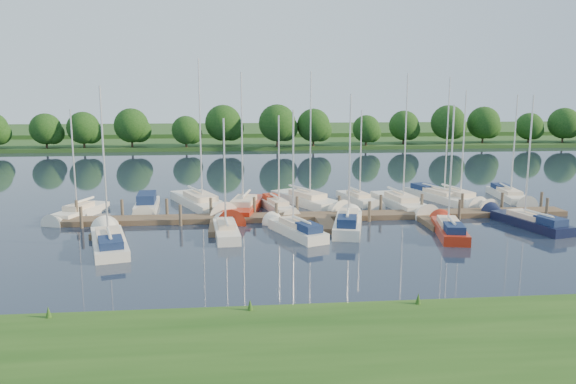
{
  "coord_description": "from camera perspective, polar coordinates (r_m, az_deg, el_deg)",
  "views": [
    {
      "loc": [
        -6.72,
        -34.79,
        9.93
      ],
      "look_at": [
        -2.59,
        8.0,
        2.2
      ],
      "focal_mm": 35.0,
      "sensor_mm": 36.0,
      "label": 1
    }
  ],
  "objects": [
    {
      "name": "sailboat_s_5",
      "position": [
        45.47,
        23.2,
        -2.85
      ],
      "size": [
        3.41,
        7.97,
        10.07
      ],
      "rotation": [
        0.0,
        0.0,
        0.24
      ],
      "color": "black",
      "rests_on": "ground"
    },
    {
      "name": "sailboat_s_2",
      "position": [
        39.36,
        0.8,
        -3.93
      ],
      "size": [
        3.78,
        6.93,
        9.09
      ],
      "rotation": [
        0.0,
        0.0,
        0.39
      ],
      "color": "silver",
      "rests_on": "ground"
    },
    {
      "name": "dock",
      "position": [
        43.73,
        3.47,
        -2.68
      ],
      "size": [
        40.0,
        6.0,
        0.4
      ],
      "color": "#493729",
      "rests_on": "ground"
    },
    {
      "name": "sailboat_n_2",
      "position": [
        49.34,
        -8.8,
        -1.21
      ],
      "size": [
        5.78,
        10.23,
        13.1
      ],
      "rotation": [
        0.0,
        0.0,
        3.55
      ],
      "color": "silver",
      "rests_on": "ground"
    },
    {
      "name": "sailboat_n_3",
      "position": [
        46.74,
        -4.53,
        -1.75
      ],
      "size": [
        3.78,
        9.43,
        11.89
      ],
      "rotation": [
        0.0,
        0.0,
        2.94
      ],
      "color": "#A2220F",
      "rests_on": "ground"
    },
    {
      "name": "motorboat",
      "position": [
        49.01,
        -14.16,
        -1.38
      ],
      "size": [
        2.15,
        6.34,
        1.78
      ],
      "rotation": [
        0.0,
        0.0,
        3.21
      ],
      "color": "silver",
      "rests_on": "ground"
    },
    {
      "name": "sailboat_s_1",
      "position": [
        39.51,
        -6.31,
        -4.01
      ],
      "size": [
        2.02,
        6.57,
        8.5
      ],
      "rotation": [
        0.0,
        0.0,
        0.09
      ],
      "color": "silver",
      "rests_on": "ground"
    },
    {
      "name": "sailboat_s_4",
      "position": [
        41.05,
        16.03,
        -3.74
      ],
      "size": [
        2.97,
        7.38,
        9.42
      ],
      "rotation": [
        0.0,
        0.0,
        -0.21
      ],
      "color": "#A2220F",
      "rests_on": "ground"
    },
    {
      "name": "distant_hill",
      "position": [
        135.27,
        -2.67,
        6.27
      ],
      "size": [
        220.0,
        40.0,
        1.4
      ],
      "primitive_type": "cube",
      "color": "#305224",
      "rests_on": "ground"
    },
    {
      "name": "sailboat_n_5",
      "position": [
        49.66,
        2.08,
        -1.02
      ],
      "size": [
        5.84,
        9.15,
        12.05
      ],
      "rotation": [
        0.0,
        0.0,
        3.62
      ],
      "color": "silver",
      "rests_on": "ground"
    },
    {
      "name": "far_shore",
      "position": [
        110.42,
        -2.02,
        5.18
      ],
      "size": [
        180.0,
        30.0,
        0.6
      ],
      "primitive_type": "cube",
      "color": "#22481B",
      "rests_on": "ground"
    },
    {
      "name": "sailboat_s_3",
      "position": [
        41.16,
        6.12,
        -3.33
      ],
      "size": [
        3.41,
        7.89,
        10.23
      ],
      "rotation": [
        0.0,
        0.0,
        -0.25
      ],
      "color": "silver",
      "rests_on": "ground"
    },
    {
      "name": "treeline",
      "position": [
        97.01,
        -1.95,
        6.77
      ],
      "size": [
        145.58,
        9.07,
        8.25
      ],
      "color": "#38281C",
      "rests_on": "ground"
    },
    {
      "name": "sailboat_n_4",
      "position": [
        47.28,
        -1.07,
        -1.54
      ],
      "size": [
        2.84,
        6.5,
        8.35
      ],
      "rotation": [
        0.0,
        0.0,
        3.39
      ],
      "color": "silver",
      "rests_on": "ground"
    },
    {
      "name": "sailboat_s_0",
      "position": [
        38.23,
        -17.74,
        -4.87
      ],
      "size": [
        3.81,
        8.49,
        10.64
      ],
      "rotation": [
        0.0,
        0.0,
        0.27
      ],
      "color": "silver",
      "rests_on": "ground"
    },
    {
      "name": "sailboat_n_7",
      "position": [
        49.49,
        11.48,
        -1.26
      ],
      "size": [
        3.34,
        9.41,
        11.82
      ],
      "rotation": [
        0.0,
        0.0,
        3.29
      ],
      "color": "silver",
      "rests_on": "ground"
    },
    {
      "name": "mooring_pilings",
      "position": [
        44.73,
        3.25,
        -1.86
      ],
      "size": [
        38.24,
        2.84,
        2.0
      ],
      "color": "#473D33",
      "rests_on": "ground"
    },
    {
      "name": "sailboat_n_9",
      "position": [
        53.05,
        16.94,
        -0.74
      ],
      "size": [
        3.56,
        8.23,
        10.46
      ],
      "rotation": [
        0.0,
        0.0,
        3.39
      ],
      "color": "silver",
      "rests_on": "ground"
    },
    {
      "name": "sailboat_n_0",
      "position": [
        48.0,
        -20.46,
        -2.06
      ],
      "size": [
        3.46,
        6.9,
        8.97
      ],
      "rotation": [
        0.0,
        0.0,
        2.81
      ],
      "color": "silver",
      "rests_on": "ground"
    },
    {
      "name": "ground",
      "position": [
        36.8,
        5.24,
        -5.51
      ],
      "size": [
        260.0,
        260.0,
        0.0
      ],
      "primitive_type": "plane",
      "color": "#181F30",
      "rests_on": "ground"
    },
    {
      "name": "near_bank",
      "position": [
        22.18,
        13.24,
        -15.97
      ],
      "size": [
        90.0,
        10.0,
        0.5
      ],
      "primitive_type": "cube",
      "color": "#1A4112",
      "rests_on": "ground"
    },
    {
      "name": "sailboat_n_10",
      "position": [
        56.33,
        21.53,
        -0.37
      ],
      "size": [
        2.57,
        7.98,
        9.97
      ],
      "rotation": [
        0.0,
        0.0,
        3.04
      ],
      "color": "silver",
      "rests_on": "ground"
    },
    {
      "name": "sailboat_n_8",
      "position": [
        53.52,
        15.31,
        -0.53
      ],
      "size": [
        4.5,
        9.24,
        11.6
      ],
      "rotation": [
        0.0,
        0.0,
        3.46
      ],
      "color": "silver",
      "rests_on": "ground"
    },
    {
      "name": "sailboat_n_6",
      "position": [
        50.99,
        7.18,
        -0.81
      ],
      "size": [
        2.9,
        6.81,
        8.67
      ],
      "rotation": [
        0.0,
        0.0,
        3.38
      ],
      "color": "silver",
      "rests_on": "ground"
    }
  ]
}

